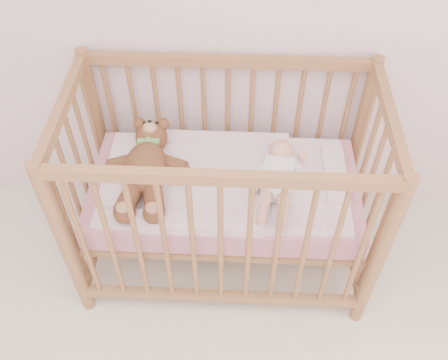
# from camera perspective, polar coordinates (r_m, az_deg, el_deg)

# --- Properties ---
(crib) EXTENTS (1.36, 0.76, 1.00)m
(crib) POSITION_cam_1_polar(r_m,az_deg,el_deg) (2.30, 0.06, -1.09)
(crib) COLOR #9D7142
(crib) RESTS_ON floor
(mattress) EXTENTS (1.22, 0.62, 0.13)m
(mattress) POSITION_cam_1_polar(r_m,az_deg,el_deg) (2.32, 0.06, -1.33)
(mattress) COLOR #CF818D
(mattress) RESTS_ON crib
(blanket) EXTENTS (1.10, 0.58, 0.06)m
(blanket) POSITION_cam_1_polar(r_m,az_deg,el_deg) (2.26, 0.06, -0.09)
(blanket) COLOR #E69EB8
(blanket) RESTS_ON mattress
(baby) EXTENTS (0.31, 0.54, 0.12)m
(baby) POSITION_cam_1_polar(r_m,az_deg,el_deg) (2.20, 6.20, 0.63)
(baby) COLOR white
(baby) RESTS_ON blanket
(teddy_bear) EXTENTS (0.43, 0.61, 0.17)m
(teddy_bear) POSITION_cam_1_polar(r_m,az_deg,el_deg) (2.22, -8.93, 1.31)
(teddy_bear) COLOR brown
(teddy_bear) RESTS_ON blanket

